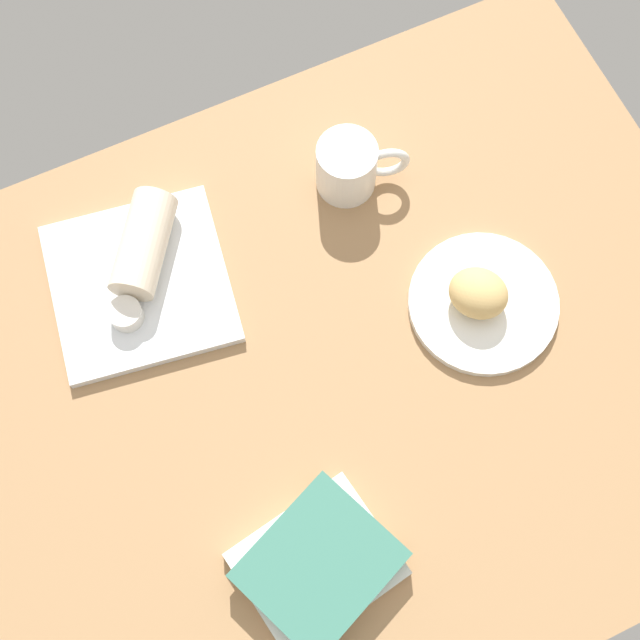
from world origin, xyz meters
TOP-DOWN VIEW (x-y plane):
  - dining_table at (0.00, 0.00)cm, footprint 110.00×90.00cm
  - round_plate at (-20.52, -0.17)cm, footprint 20.73×20.73cm
  - scone_pastry at (-19.46, -0.62)cm, footprint 10.69×10.80cm
  - square_plate at (21.35, -22.45)cm, footprint 27.36×27.36cm
  - sauce_cup at (24.61, -18.15)cm, footprint 4.53×4.53cm
  - breakfast_wrap at (18.74, -25.89)cm, footprint 13.43×15.41cm
  - book_stack at (14.76, 22.30)cm, footprint 21.62×20.36cm
  - coffee_mug at (-11.85, -25.04)cm, footprint 13.07×8.59cm

SIDE VIEW (x-z plane):
  - dining_table at x=0.00cm, z-range 0.00..4.00cm
  - round_plate at x=-20.52cm, z-range 4.00..5.40cm
  - square_plate at x=21.35cm, z-range 4.00..5.60cm
  - book_stack at x=14.76cm, z-range 3.96..8.78cm
  - sauce_cup at x=24.61cm, z-range 5.70..8.40cm
  - scone_pastry at x=-19.46cm, z-range 5.40..10.92cm
  - coffee_mug at x=-11.85cm, z-range 4.10..13.00cm
  - breakfast_wrap at x=18.74cm, z-range 5.60..11.88cm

